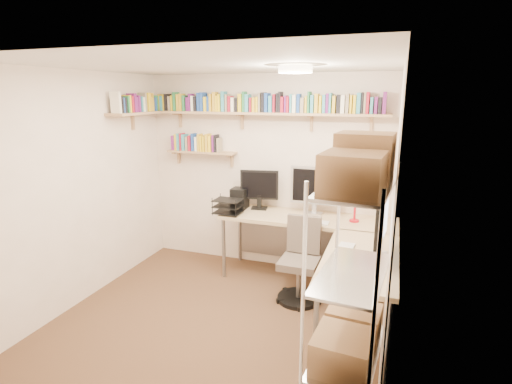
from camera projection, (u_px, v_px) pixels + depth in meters
ground at (219, 318)px, 4.12m from camera, size 3.20×3.20×0.00m
room_shell at (216, 171)px, 3.75m from camera, size 3.24×3.04×2.52m
wall_shelves at (228, 113)px, 4.96m from camera, size 3.12×1.09×0.80m
corner_desk at (307, 225)px, 4.54m from camera, size 2.16×2.06×1.41m
office_chair at (300, 266)px, 4.43m from camera, size 0.49×0.50×0.94m
wire_rack at (353, 264)px, 2.36m from camera, size 0.46×0.82×2.03m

